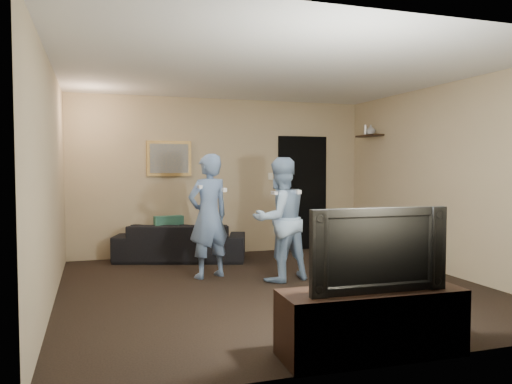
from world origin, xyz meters
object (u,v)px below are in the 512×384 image
object	(u,v)px
sofa	(181,242)
wii_player_right	(280,219)
television	(372,248)
tv_console	(371,323)
wii_player_left	(209,216)

from	to	relation	value
sofa	wii_player_right	distance (m)	2.10
wii_player_right	sofa	bearing A→B (deg)	118.81
television	wii_player_right	bearing A→B (deg)	87.28
tv_console	television	distance (m)	0.59
television	wii_player_left	bearing A→B (deg)	103.48
television	wii_player_left	size ratio (longest dim) A/B	0.69
tv_console	wii_player_left	xyz separation A→B (m)	(-0.62, 3.05, 0.57)
sofa	wii_player_left	xyz separation A→B (m)	(0.15, -1.32, 0.53)
sofa	wii_player_right	world-z (taller)	wii_player_right
sofa	wii_player_right	size ratio (longest dim) A/B	1.26
wii_player_left	wii_player_right	world-z (taller)	wii_player_left
sofa	tv_console	world-z (taller)	sofa
television	wii_player_right	xyz separation A→B (m)	(0.21, 2.58, -0.04)
sofa	television	distance (m)	4.47
wii_player_left	wii_player_right	distance (m)	0.95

